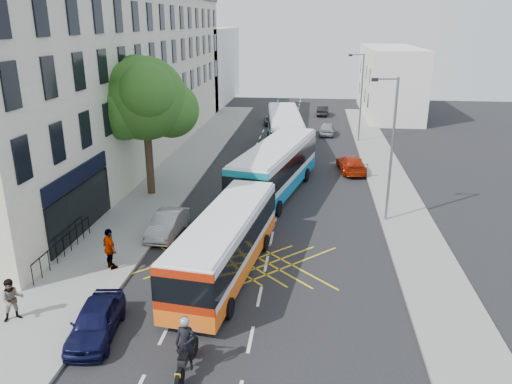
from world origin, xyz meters
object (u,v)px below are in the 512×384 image
(parked_car_silver, at_px, (167,224))
(distant_car_dark, at_px, (323,110))
(red_hatchback, at_px, (351,164))
(distant_car_silver, at_px, (327,129))
(pedestrian_far, at_px, (110,249))
(bus_near, at_px, (226,243))
(distant_car_grey, at_px, (277,117))
(lamp_far, at_px, (360,93))
(lamp_near, at_px, (391,143))
(bus_mid, at_px, (276,168))
(motorbike, at_px, (186,346))
(parked_car_blue, at_px, (96,321))
(bus_far, at_px, (285,130))
(street_tree, at_px, (145,100))
(pedestrian_near, at_px, (12,300))

(parked_car_silver, relative_size, distant_car_dark, 1.07)
(red_hatchback, height_order, distant_car_silver, red_hatchback)
(parked_car_silver, relative_size, pedestrian_far, 1.96)
(red_hatchback, height_order, distant_car_dark, red_hatchback)
(bus_near, distance_m, distant_car_grey, 35.47)
(lamp_far, bearing_deg, lamp_near, -90.00)
(lamp_far, relative_size, bus_mid, 0.66)
(motorbike, height_order, distant_car_grey, motorbike)
(lamp_far, height_order, parked_car_blue, lamp_far)
(lamp_far, distance_m, bus_far, 8.12)
(motorbike, distance_m, distant_car_silver, 37.25)
(street_tree, bearing_deg, distant_car_silver, 59.23)
(pedestrian_near, bearing_deg, lamp_near, 3.02)
(lamp_near, relative_size, parked_car_silver, 2.09)
(lamp_far, xyz_separation_m, red_hatchback, (-1.23, -10.08, -3.98))
(street_tree, height_order, bus_far, street_tree)
(motorbike, xyz_separation_m, parked_car_blue, (-3.75, 1.53, -0.33))
(pedestrian_near, height_order, pedestrian_far, pedestrian_far)
(bus_far, bearing_deg, bus_mid, -95.54)
(motorbike, xyz_separation_m, red_hatchback, (6.82, 23.87, -0.33))
(street_tree, distance_m, bus_far, 16.34)
(lamp_near, distance_m, bus_mid, 8.36)
(motorbike, bearing_deg, pedestrian_near, 166.97)
(bus_mid, height_order, distant_car_silver, bus_mid)
(red_hatchback, bearing_deg, distant_car_grey, -75.67)
(parked_car_blue, distance_m, red_hatchback, 24.71)
(motorbike, distance_m, pedestrian_near, 7.45)
(street_tree, distance_m, distant_car_grey, 26.69)
(lamp_near, bearing_deg, pedestrian_far, -150.19)
(lamp_near, distance_m, pedestrian_near, 19.70)
(motorbike, height_order, parked_car_silver, motorbike)
(distant_car_silver, height_order, pedestrian_far, pedestrian_far)
(distant_car_dark, bearing_deg, motorbike, 88.69)
(bus_mid, bearing_deg, bus_near, -84.38)
(street_tree, distance_m, pedestrian_far, 11.82)
(bus_far, distance_m, distant_car_dark, 17.93)
(street_tree, height_order, distant_car_silver, street_tree)
(bus_far, relative_size, distant_car_dark, 3.34)
(street_tree, bearing_deg, motorbike, -68.53)
(bus_near, height_order, distant_car_dark, bus_near)
(lamp_far, height_order, bus_mid, lamp_far)
(parked_car_silver, distance_m, distant_car_silver, 27.66)
(parked_car_blue, relative_size, pedestrian_far, 1.92)
(lamp_far, bearing_deg, pedestrian_far, -115.59)
(bus_far, bearing_deg, pedestrian_near, -112.85)
(parked_car_blue, height_order, distant_car_dark, parked_car_blue)
(lamp_far, height_order, pedestrian_far, lamp_far)
(lamp_near, relative_size, red_hatchback, 1.82)
(street_tree, distance_m, bus_near, 13.10)
(parked_car_silver, height_order, distant_car_silver, parked_car_silver)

